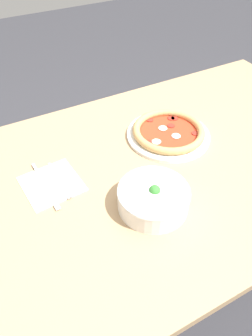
% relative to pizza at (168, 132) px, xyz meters
% --- Properties ---
extents(ground_plane, '(8.00, 8.00, 0.00)m').
position_rel_pizza_xyz_m(ground_plane, '(0.02, 0.11, -0.77)').
color(ground_plane, '#333338').
extents(dining_table, '(1.39, 0.90, 0.76)m').
position_rel_pizza_xyz_m(dining_table, '(0.02, 0.11, -0.11)').
color(dining_table, tan).
rests_on(dining_table, ground_plane).
extents(pizza, '(0.29, 0.29, 0.04)m').
position_rel_pizza_xyz_m(pizza, '(0.00, 0.00, 0.00)').
color(pizza, white).
rests_on(pizza, dining_table).
extents(bowl, '(0.20, 0.20, 0.08)m').
position_rel_pizza_xyz_m(bowl, '(0.22, 0.25, 0.02)').
color(bowl, white).
rests_on(bowl, dining_table).
extents(napkin, '(0.18, 0.18, 0.00)m').
position_rel_pizza_xyz_m(napkin, '(0.44, 0.03, -0.02)').
color(napkin, white).
rests_on(napkin, dining_table).
extents(fork, '(0.02, 0.17, 0.00)m').
position_rel_pizza_xyz_m(fork, '(0.42, 0.03, -0.01)').
color(fork, silver).
rests_on(fork, napkin).
extents(knife, '(0.02, 0.22, 0.01)m').
position_rel_pizza_xyz_m(knife, '(0.46, 0.02, -0.01)').
color(knife, silver).
rests_on(knife, napkin).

